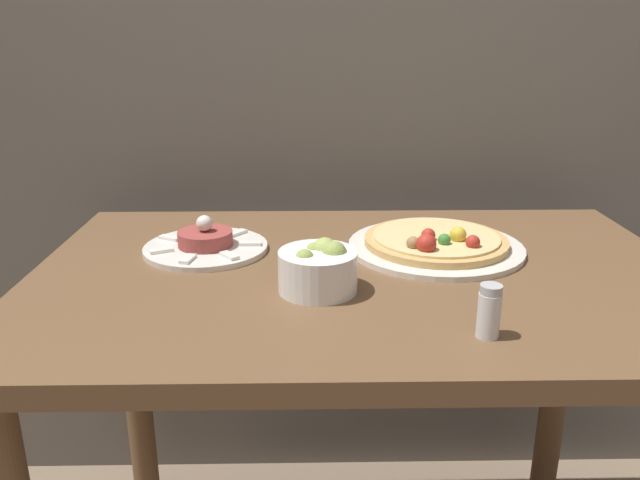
{
  "coord_description": "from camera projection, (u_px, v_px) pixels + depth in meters",
  "views": [
    {
      "loc": [
        -0.09,
        -0.62,
        1.12
      ],
      "look_at": [
        -0.07,
        0.39,
        0.79
      ],
      "focal_mm": 35.0,
      "sensor_mm": 36.0,
      "label": 1
    }
  ],
  "objects": [
    {
      "name": "dining_table",
      "position": [
        360.0,
        334.0,
        1.08
      ],
      "size": [
        1.09,
        0.7,
        0.75
      ],
      "color": "brown",
      "rests_on": "ground_plane"
    },
    {
      "name": "salt_shaker",
      "position": [
        489.0,
        311.0,
        0.8
      ],
      "size": [
        0.03,
        0.03,
        0.07
      ],
      "color": "silver",
      "rests_on": "dining_table"
    },
    {
      "name": "tartare_plate",
      "position": [
        206.0,
        244.0,
        1.12
      ],
      "size": [
        0.22,
        0.22,
        0.07
      ],
      "color": "silver",
      "rests_on": "dining_table"
    },
    {
      "name": "pizza_plate",
      "position": [
        436.0,
        243.0,
        1.12
      ],
      "size": [
        0.32,
        0.32,
        0.05
      ],
      "color": "silver",
      "rests_on": "dining_table"
    },
    {
      "name": "small_bowl",
      "position": [
        319.0,
        268.0,
        0.94
      ],
      "size": [
        0.12,
        0.12,
        0.08
      ],
      "color": "white",
      "rests_on": "dining_table"
    }
  ]
}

